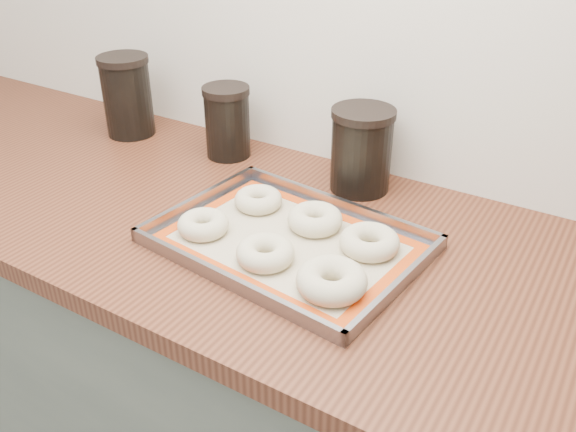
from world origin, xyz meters
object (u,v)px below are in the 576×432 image
Objects in this scene: canister_right at (361,150)px; bagel_front_left at (203,225)px; bagel_front_right at (332,280)px; canister_left at (127,96)px; baking_tray at (288,242)px; bagel_back_right at (370,242)px; canister_mid at (227,122)px; bagel_front_mid at (265,253)px; bagel_back_mid at (315,219)px; bagel_back_left at (258,200)px.

bagel_front_left is at bearing -116.96° from canister_right.
bagel_front_right is 0.58× the size of canister_left.
bagel_front_left is 0.55m from canister_left.
bagel_back_right is (0.13, 0.05, 0.02)m from baking_tray.
canister_mid is (-0.45, 0.34, 0.06)m from bagel_front_right.
bagel_front_left is at bearing -61.05° from canister_mid.
bagel_front_mid is (-0.00, -0.07, 0.02)m from baking_tray.
canister_mid reaches higher than bagel_back_mid.
canister_mid is (0.29, 0.02, -0.02)m from canister_left.
bagel_front_right is 0.14m from bagel_back_right.
bagel_back_right is at bearing -60.03° from canister_right.
bagel_back_mid reaches higher than bagel_back_left.
bagel_back_right is at bearing -7.93° from bagel_back_mid.
canister_mid reaches higher than bagel_front_left.
canister_mid is (-0.17, 0.31, 0.06)m from bagel_front_left.
canister_mid reaches higher than baking_tray.
bagel_back_mid is at bearing 83.12° from bagel_front_mid.
canister_mid is at bearing 118.95° from bagel_front_left.
baking_tray is 0.07m from bagel_back_mid.
bagel_front_mid is 0.18m from bagel_back_right.
bagel_back_mid is at bearing -88.82° from canister_right.
bagel_back_right is (0.25, -0.03, 0.00)m from bagel_back_left.
bagel_back_left is at bearing 76.24° from bagel_front_left.
bagel_back_left is (-0.12, 0.08, 0.01)m from baking_tray.
canister_mid is at bearing 134.26° from bagel_front_mid.
bagel_front_mid is 0.34m from canister_right.
canister_right is (0.01, 0.34, 0.07)m from bagel_front_mid.
bagel_front_mid is 0.95× the size of bagel_back_right.
bagel_back_right reaches higher than baking_tray.
bagel_front_right is (0.28, -0.03, 0.00)m from bagel_front_left.
bagel_front_mid is 0.13m from bagel_front_right.
bagel_back_mid is 0.97× the size of bagel_back_right.
bagel_front_right is at bearing -36.95° from canister_mid.
bagel_front_mid reaches higher than bagel_front_left.
bagel_back_mid reaches higher than bagel_back_right.
canister_left reaches higher than bagel_front_right.
bagel_front_left is 0.54× the size of canister_right.
bagel_back_right is at bearing 20.28° from bagel_front_left.
canister_left is 0.62m from canister_right.
bagel_back_mid is (0.02, 0.07, 0.02)m from baking_tray.
baking_tray is 0.15m from bagel_back_right.
bagel_back_left is (0.03, 0.13, -0.00)m from bagel_front_left.
bagel_front_mid is at bearing -7.30° from bagel_front_left.
bagel_back_right is at bearing -24.12° from canister_mid.
canister_right is (0.62, 0.03, -0.01)m from canister_left.
bagel_back_mid reaches higher than bagel_front_left.
bagel_back_right is at bearing 89.37° from bagel_front_right.
canister_left is (-0.49, 0.15, 0.08)m from bagel_back_left.
canister_right reaches higher than bagel_back_right.
canister_right is (-0.12, 0.21, 0.07)m from bagel_back_right.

